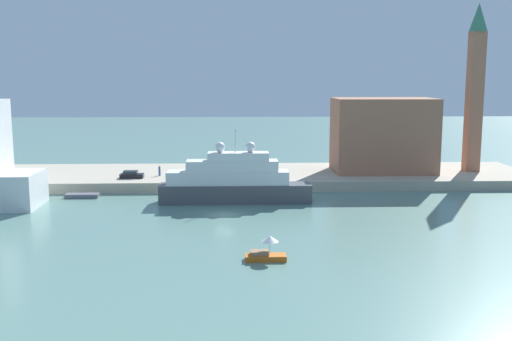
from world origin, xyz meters
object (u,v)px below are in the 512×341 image
(small_motorboat, at_px, (266,252))
(mooring_bollard, at_px, (229,179))
(work_barge, at_px, (82,196))
(parked_car, at_px, (132,175))
(large_yacht, at_px, (233,182))
(bell_tower, at_px, (475,81))
(person_figure, at_px, (159,171))
(harbor_building, at_px, (383,135))

(small_motorboat, height_order, mooring_bollard, small_motorboat)
(work_barge, xyz_separation_m, parked_car, (6.46, 8.26, 1.94))
(large_yacht, relative_size, bell_tower, 0.76)
(work_barge, bearing_deg, parked_car, 51.99)
(small_motorboat, relative_size, person_figure, 2.35)
(bell_tower, xyz_separation_m, mooring_bollard, (-44.44, -9.60, -15.93))
(bell_tower, distance_m, person_figure, 58.91)
(bell_tower, bearing_deg, large_yacht, -157.35)
(bell_tower, xyz_separation_m, person_figure, (-56.74, -3.29, -15.51))
(person_figure, height_order, mooring_bollard, person_figure)
(bell_tower, xyz_separation_m, parked_car, (-61.25, -5.53, -15.81))
(harbor_building, bearing_deg, mooring_bollard, -161.19)
(large_yacht, height_order, mooring_bollard, large_yacht)
(work_barge, height_order, bell_tower, bell_tower)
(large_yacht, xyz_separation_m, mooring_bollard, (-0.67, 8.66, -1.04))
(harbor_building, height_order, mooring_bollard, harbor_building)
(harbor_building, xyz_separation_m, person_figure, (-40.30, -3.22, -5.84))
(harbor_building, bearing_deg, large_yacht, -146.34)
(large_yacht, xyz_separation_m, person_figure, (-12.96, 14.98, -0.61))
(large_yacht, xyz_separation_m, harbor_building, (27.33, 18.20, 5.23))
(parked_car, bearing_deg, large_yacht, -36.09)
(work_barge, xyz_separation_m, mooring_bollard, (23.27, 4.19, 1.82))
(parked_car, bearing_deg, person_figure, 26.37)
(work_barge, distance_m, bell_tower, 71.35)
(small_motorboat, bearing_deg, large_yacht, 96.70)
(large_yacht, height_order, work_barge, large_yacht)
(bell_tower, relative_size, person_figure, 16.48)
(parked_car, height_order, person_figure, person_figure)
(work_barge, relative_size, parked_car, 1.31)
(parked_car, relative_size, person_figure, 2.17)
(harbor_building, xyz_separation_m, bell_tower, (16.44, 0.07, 9.67))
(bell_tower, distance_m, parked_car, 63.50)
(parked_car, relative_size, mooring_bollard, 4.66)
(small_motorboat, bearing_deg, person_figure, 110.31)
(harbor_building, bearing_deg, parked_car, -173.05)
(harbor_building, bearing_deg, person_figure, -175.43)
(parked_car, distance_m, person_figure, 5.05)
(large_yacht, xyz_separation_m, work_barge, (-23.94, 4.48, -2.85))
(bell_tower, height_order, parked_car, bell_tower)
(large_yacht, relative_size, small_motorboat, 5.34)
(work_barge, bearing_deg, harbor_building, 14.99)
(parked_car, distance_m, mooring_bollard, 17.30)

